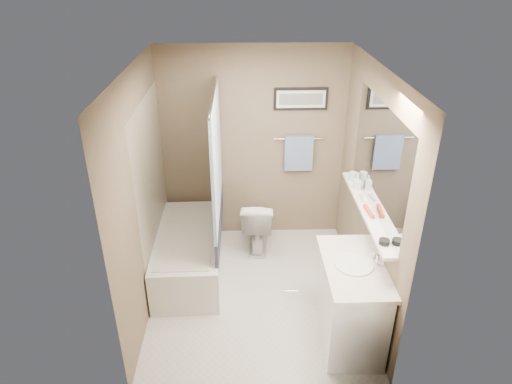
{
  "coord_description": "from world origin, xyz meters",
  "views": [
    {
      "loc": [
        -0.13,
        -3.87,
        3.25
      ],
      "look_at": [
        0.0,
        0.15,
        1.15
      ],
      "focal_mm": 32.0,
      "sensor_mm": 36.0,
      "label": 1
    }
  ],
  "objects_px": {
    "candle_bowl_near": "(384,242)",
    "glass_jar": "(353,177)",
    "toilet": "(258,223)",
    "bathtub": "(189,253)",
    "soap_bottle": "(357,182)",
    "hair_brush_front": "(369,211)",
    "vanity": "(351,304)"
  },
  "relations": [
    {
      "from": "bathtub",
      "to": "glass_jar",
      "type": "bearing_deg",
      "value": -0.38
    },
    {
      "from": "glass_jar",
      "to": "soap_bottle",
      "type": "distance_m",
      "value": 0.19
    },
    {
      "from": "candle_bowl_near",
      "to": "bathtub",
      "type": "bearing_deg",
      "value": 147.1
    },
    {
      "from": "soap_bottle",
      "to": "candle_bowl_near",
      "type": "bearing_deg",
      "value": -90.0
    },
    {
      "from": "candle_bowl_near",
      "to": "toilet",
      "type": "bearing_deg",
      "value": 121.07
    },
    {
      "from": "candle_bowl_near",
      "to": "glass_jar",
      "type": "xyz_separation_m",
      "value": [
        0.0,
        1.19,
        0.03
      ]
    },
    {
      "from": "candle_bowl_near",
      "to": "hair_brush_front",
      "type": "distance_m",
      "value": 0.51
    },
    {
      "from": "toilet",
      "to": "hair_brush_front",
      "type": "distance_m",
      "value": 1.7
    },
    {
      "from": "hair_brush_front",
      "to": "soap_bottle",
      "type": "relative_size",
      "value": 1.48
    },
    {
      "from": "glass_jar",
      "to": "soap_bottle",
      "type": "xyz_separation_m",
      "value": [
        0.0,
        -0.18,
        0.02
      ]
    },
    {
      "from": "toilet",
      "to": "hair_brush_front",
      "type": "bearing_deg",
      "value": 136.67
    },
    {
      "from": "bathtub",
      "to": "soap_bottle",
      "type": "relative_size",
      "value": 10.08
    },
    {
      "from": "candle_bowl_near",
      "to": "glass_jar",
      "type": "bearing_deg",
      "value": 90.0
    },
    {
      "from": "vanity",
      "to": "hair_brush_front",
      "type": "relative_size",
      "value": 4.09
    },
    {
      "from": "bathtub",
      "to": "soap_bottle",
      "type": "bearing_deg",
      "value": -6.3
    },
    {
      "from": "vanity",
      "to": "candle_bowl_near",
      "type": "bearing_deg",
      "value": -21.69
    },
    {
      "from": "bathtub",
      "to": "vanity",
      "type": "relative_size",
      "value": 1.67
    },
    {
      "from": "toilet",
      "to": "vanity",
      "type": "bearing_deg",
      "value": 122.86
    },
    {
      "from": "glass_jar",
      "to": "bathtub",
      "type": "bearing_deg",
      "value": -178.99
    },
    {
      "from": "vanity",
      "to": "hair_brush_front",
      "type": "bearing_deg",
      "value": 69.13
    },
    {
      "from": "bathtub",
      "to": "candle_bowl_near",
      "type": "distance_m",
      "value": 2.3
    },
    {
      "from": "toilet",
      "to": "candle_bowl_near",
      "type": "height_order",
      "value": "candle_bowl_near"
    },
    {
      "from": "vanity",
      "to": "soap_bottle",
      "type": "bearing_deg",
      "value": 81.39
    },
    {
      "from": "candle_bowl_near",
      "to": "glass_jar",
      "type": "relative_size",
      "value": 0.9
    },
    {
      "from": "toilet",
      "to": "glass_jar",
      "type": "height_order",
      "value": "glass_jar"
    },
    {
      "from": "hair_brush_front",
      "to": "bathtub",
      "type": "bearing_deg",
      "value": 160.04
    },
    {
      "from": "hair_brush_front",
      "to": "glass_jar",
      "type": "xyz_separation_m",
      "value": [
        0.0,
        0.68,
        0.03
      ]
    },
    {
      "from": "toilet",
      "to": "glass_jar",
      "type": "distance_m",
      "value": 1.37
    },
    {
      "from": "hair_brush_front",
      "to": "toilet",
      "type": "bearing_deg",
      "value": 131.1
    },
    {
      "from": "toilet",
      "to": "soap_bottle",
      "type": "bearing_deg",
      "value": 152.77
    },
    {
      "from": "bathtub",
      "to": "soap_bottle",
      "type": "xyz_separation_m",
      "value": [
        1.79,
        -0.15,
        0.94
      ]
    },
    {
      "from": "soap_bottle",
      "to": "vanity",
      "type": "bearing_deg",
      "value": -101.4
    }
  ]
}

